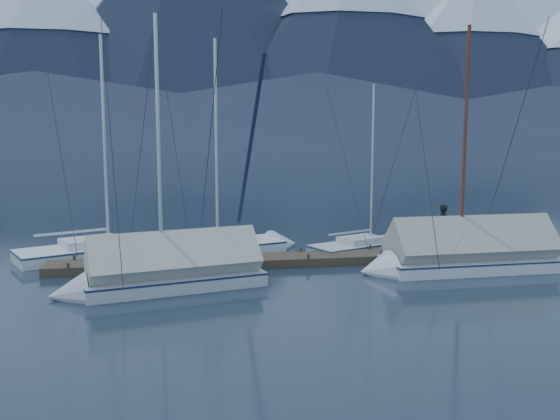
# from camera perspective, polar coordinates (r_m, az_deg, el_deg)

# --- Properties ---
(ground) EXTENTS (1000.00, 1000.00, 0.00)m
(ground) POSITION_cam_1_polar(r_m,az_deg,el_deg) (21.93, 0.91, -6.39)
(ground) COLOR black
(ground) RESTS_ON ground
(mountain_range) EXTENTS (877.00, 584.00, 150.50)m
(mountain_range) POSITION_cam_1_polar(r_m,az_deg,el_deg) (395.05, -9.01, 15.21)
(mountain_range) COLOR #475675
(mountain_range) RESTS_ON ground
(dock) EXTENTS (18.00, 1.50, 0.54)m
(dock) POSITION_cam_1_polar(r_m,az_deg,el_deg) (23.82, 0.00, -4.99)
(dock) COLOR #382D23
(dock) RESTS_ON ground
(mooring_posts) EXTENTS (15.12, 1.52, 0.35)m
(mooring_posts) POSITION_cam_1_polar(r_m,az_deg,el_deg) (23.69, -1.20, -4.47)
(mooring_posts) COLOR #382D23
(mooring_posts) RESTS_ON ground
(sailboat_open_left) EXTENTS (7.88, 5.21, 10.17)m
(sailboat_open_left) POSITION_cam_1_polar(r_m,az_deg,el_deg) (26.78, -15.07, -3.70)
(sailboat_open_left) COLOR white
(sailboat_open_left) RESTS_ON ground
(sailboat_open_mid) EXTENTS (7.89, 4.36, 10.05)m
(sailboat_open_mid) POSITION_cam_1_polar(r_m,az_deg,el_deg) (26.20, -4.93, -3.72)
(sailboat_open_mid) COLOR white
(sailboat_open_mid) RESTS_ON ground
(sailboat_open_right) EXTENTS (6.29, 4.01, 8.08)m
(sailboat_open_right) POSITION_cam_1_polar(r_m,az_deg,el_deg) (27.30, 9.37, -3.40)
(sailboat_open_right) COLOR silver
(sailboat_open_right) RESTS_ON ground
(sailboat_covered_near) EXTENTS (7.87, 3.38, 10.16)m
(sailboat_covered_near) POSITION_cam_1_polar(r_m,az_deg,el_deg) (23.67, 16.60, -4.40)
(sailboat_covered_near) COLOR white
(sailboat_covered_near) RESTS_ON ground
(sailboat_covered_far) EXTENTS (7.38, 3.66, 9.93)m
(sailboat_covered_far) POSITION_cam_1_polar(r_m,az_deg,el_deg) (20.45, -11.67, -6.17)
(sailboat_covered_far) COLOR silver
(sailboat_covered_far) RESTS_ON ground
(person) EXTENTS (0.56, 0.76, 1.93)m
(person) POSITION_cam_1_polar(r_m,az_deg,el_deg) (25.85, 15.49, -1.58)
(person) COLOR black
(person) RESTS_ON dock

